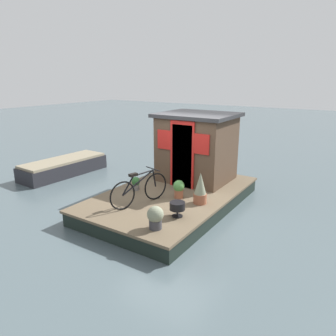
{
  "coord_description": "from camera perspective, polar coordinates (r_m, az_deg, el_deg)",
  "views": [
    {
      "loc": [
        -6.57,
        -4.16,
        3.27
      ],
      "look_at": [
        -0.2,
        0.0,
        1.09
      ],
      "focal_mm": 33.89,
      "sensor_mm": 36.0,
      "label": 1
    }
  ],
  "objects": [
    {
      "name": "bicycle",
      "position": [
        7.42,
        -5.11,
        -3.83
      ],
      "size": [
        1.57,
        0.59,
        0.8
      ],
      "color": "black",
      "rests_on": "houseboat_deck"
    },
    {
      "name": "charcoal_grill",
      "position": [
        6.8,
        1.7,
        -6.94
      ],
      "size": [
        0.33,
        0.33,
        0.33
      ],
      "color": "black",
      "rests_on": "houseboat_deck"
    },
    {
      "name": "houseboat_cabin",
      "position": [
        9.1,
        5.17,
        3.83
      ],
      "size": [
        1.81,
        2.08,
        1.92
      ],
      "color": "#4C3828",
      "rests_on": "houseboat_deck"
    },
    {
      "name": "dinghy_boat",
      "position": [
        11.59,
        -18.22,
        0.2
      ],
      "size": [
        3.06,
        1.18,
        0.56
      ],
      "color": "#232328",
      "rests_on": "ground_plane"
    },
    {
      "name": "potted_plant_thyme",
      "position": [
        7.82,
        1.96,
        -3.71
      ],
      "size": [
        0.28,
        0.28,
        0.45
      ],
      "color": "#935138",
      "rests_on": "houseboat_deck"
    },
    {
      "name": "potted_plant_lavender",
      "position": [
        7.49,
        5.82,
        -3.76
      ],
      "size": [
        0.32,
        0.32,
        0.75
      ],
      "color": "#935138",
      "rests_on": "houseboat_deck"
    },
    {
      "name": "ground_plane",
      "position": [
        8.43,
        0.75,
        -6.82
      ],
      "size": [
        60.0,
        60.0,
        0.0
      ],
      "primitive_type": "plane",
      "color": "#4C5B60"
    },
    {
      "name": "potted_plant_rosemary",
      "position": [
        6.28,
        -2.29,
        -8.76
      ],
      "size": [
        0.33,
        0.33,
        0.47
      ],
      "color": "#38383D",
      "rests_on": "houseboat_deck"
    },
    {
      "name": "houseboat_deck",
      "position": [
        8.36,
        0.75,
        -5.58
      ],
      "size": [
        4.82,
        2.94,
        0.39
      ],
      "color": "brown",
      "rests_on": "ground_plane"
    },
    {
      "name": "potted_plant_succulent",
      "position": [
        8.41,
        -5.82,
        -2.74
      ],
      "size": [
        0.22,
        0.22,
        0.37
      ],
      "color": "slate",
      "rests_on": "houseboat_deck"
    }
  ]
}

